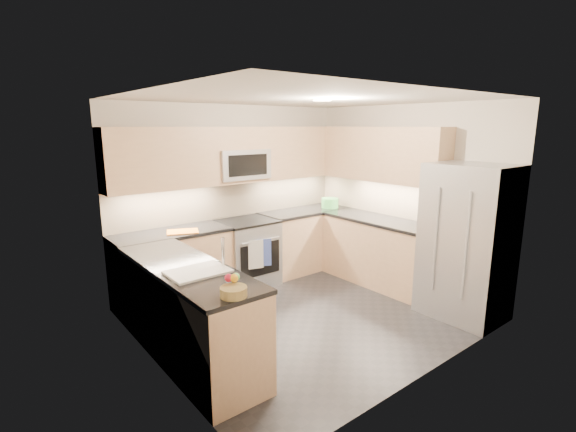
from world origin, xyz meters
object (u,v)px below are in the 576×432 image
Objects in this scene: cutting_board at (183,232)px; refrigerator at (467,242)px; utensil_bowl at (330,203)px; fruit_basket at (234,292)px; microwave at (240,164)px; gas_range at (247,253)px.

refrigerator is at bearing -43.90° from cutting_board.
utensil_bowl is 1.28× the size of fruit_basket.
refrigerator is (1.45, -2.55, -0.80)m from microwave.
microwave is 0.42× the size of refrigerator.
utensil_bowl is 3.69m from fruit_basket.
cutting_board reaches higher than gas_range.
microwave is (0.00, 0.12, 1.24)m from gas_range.
refrigerator is 3.37m from cutting_board.
gas_range is at bearing 4.97° from cutting_board.
fruit_basket is at bearing 175.17° from refrigerator.
refrigerator is at bearing -59.12° from gas_range.
microwave is at bearing 12.09° from cutting_board.
cutting_board is at bearing -175.03° from gas_range.
refrigerator is (1.45, -2.43, 0.45)m from gas_range.
utensil_bowl is (1.52, -0.09, 0.56)m from gas_range.
fruit_basket reaches higher than cutting_board.
fruit_basket is at bearing -104.65° from cutting_board.
cutting_board is (-2.50, 0.00, -0.07)m from utensil_bowl.
refrigerator is 2.99m from fruit_basket.
fruit_basket is (-3.05, -2.08, -0.04)m from utensil_bowl.
gas_range is 1.20× the size of microwave.
fruit_basket reaches higher than gas_range.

